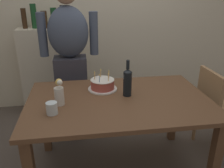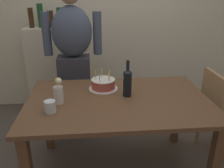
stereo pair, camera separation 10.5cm
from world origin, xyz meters
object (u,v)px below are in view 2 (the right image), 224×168
at_px(birthday_cake, 103,85).
at_px(dining_chair, 220,108).
at_px(wine_bottle, 127,82).
at_px(person_man_bearded, 74,61).
at_px(water_glass_near, 50,107).
at_px(flower_vase, 59,92).

height_order(birthday_cake, dining_chair, birthday_cake).
xyz_separation_m(wine_bottle, person_man_bearded, (-0.48, 0.65, 0.01)).
height_order(birthday_cake, person_man_bearded, person_man_bearded).
relative_size(water_glass_near, dining_chair, 0.10).
bearing_deg(person_man_bearded, wine_bottle, 126.69).
distance_m(wine_bottle, flower_vase, 0.56).
distance_m(birthday_cake, flower_vase, 0.44).
xyz_separation_m(birthday_cake, person_man_bearded, (-0.29, 0.49, 0.09)).
height_order(wine_bottle, person_man_bearded, person_man_bearded).
distance_m(wine_bottle, dining_chair, 1.00).
distance_m(person_man_bearded, dining_chair, 1.55).
height_order(water_glass_near, dining_chair, dining_chair).
bearing_deg(flower_vase, dining_chair, 8.12).
bearing_deg(birthday_cake, water_glass_near, -136.18).
bearing_deg(flower_vase, water_glass_near, -108.92).
xyz_separation_m(water_glass_near, person_man_bearded, (0.12, 0.88, 0.09)).
bearing_deg(dining_chair, person_man_bearded, 69.40).
distance_m(birthday_cake, person_man_bearded, 0.58).
xyz_separation_m(person_man_bearded, dining_chair, (1.41, -0.53, -0.36)).
relative_size(birthday_cake, flower_vase, 1.21).
relative_size(flower_vase, dining_chair, 0.25).
relative_size(birthday_cake, person_man_bearded, 0.16).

